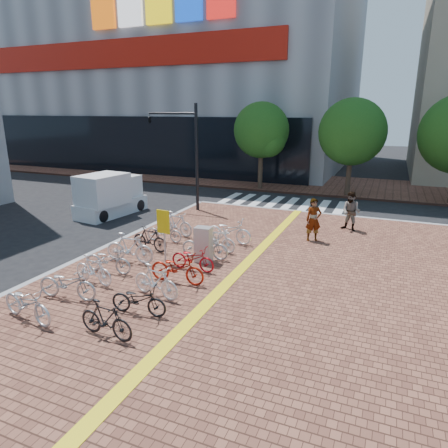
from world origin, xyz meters
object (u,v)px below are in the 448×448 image
at_px(bike_5, 150,239).
at_px(bike_14, 218,240).
at_px(box_truck, 110,195).
at_px(bike_0, 27,303).
at_px(bike_9, 139,300).
at_px(bike_8, 106,319).
at_px(utility_box, 204,244).
at_px(bike_15, 229,231).
at_px(pedestrian_a, 314,220).
at_px(bike_4, 130,248).
at_px(traffic_light_pole, 175,137).
at_px(yellow_sign, 163,226).
at_px(bike_11, 177,268).
at_px(bike_12, 193,258).
at_px(bike_2, 93,270).
at_px(bike_1, 67,283).
at_px(bike_3, 108,260).
at_px(bike_10, 156,281).
at_px(bike_13, 205,246).
at_px(bike_6, 164,232).
at_px(bike_7, 176,224).
at_px(pedestrian_b, 351,211).

height_order(bike_5, bike_14, bike_5).
relative_size(bike_14, box_truck, 0.38).
height_order(bike_0, bike_9, bike_0).
distance_m(bike_8, utility_box, 5.54).
height_order(bike_15, pedestrian_a, pedestrian_a).
bearing_deg(pedestrian_a, bike_4, -164.85).
distance_m(bike_8, pedestrian_a, 10.08).
relative_size(bike_4, bike_8, 1.17).
distance_m(bike_4, pedestrian_a, 7.67).
xyz_separation_m(bike_4, traffic_light_pole, (-2.62, 8.16, 3.40)).
height_order(bike_8, yellow_sign, yellow_sign).
distance_m(bike_4, traffic_light_pole, 9.22).
relative_size(bike_11, yellow_sign, 0.95).
distance_m(bike_12, box_truck, 9.70).
bearing_deg(bike_2, bike_11, -58.24).
height_order(bike_1, bike_3, bike_1).
relative_size(bike_1, bike_12, 1.13).
distance_m(bike_10, bike_13, 3.50).
bearing_deg(bike_8, bike_15, 3.45).
distance_m(bike_13, utility_box, 0.38).
bearing_deg(utility_box, bike_15, 88.87).
height_order(bike_14, bike_15, bike_15).
bearing_deg(bike_12, bike_6, 49.87).
height_order(utility_box, yellow_sign, yellow_sign).
xyz_separation_m(bike_6, bike_7, (0.02, 0.97, 0.11)).
xyz_separation_m(bike_0, bike_11, (2.46, 3.67, -0.00)).
height_order(bike_8, bike_9, bike_8).
bearing_deg(bike_7, bike_2, -169.27).
xyz_separation_m(bike_2, bike_3, (-0.14, 0.92, -0.02)).
xyz_separation_m(bike_8, bike_11, (0.02, 3.52, 0.01)).
bearing_deg(utility_box, box_truck, 149.20).
distance_m(bike_5, yellow_sign, 1.71).
height_order(bike_0, bike_5, bike_0).
height_order(bike_11, traffic_light_pole, traffic_light_pole).
bearing_deg(bike_7, utility_box, -124.19).
distance_m(bike_2, pedestrian_a, 9.12).
distance_m(bike_0, bike_1, 1.40).
distance_m(bike_10, yellow_sign, 2.96).
height_order(bike_0, bike_10, bike_10).
relative_size(bike_8, bike_15, 0.80).
xyz_separation_m(bike_14, traffic_light_pole, (-5.10, 5.82, 3.49)).
height_order(bike_8, pedestrian_b, pedestrian_b).
xyz_separation_m(bike_2, bike_10, (2.36, -0.04, 0.03)).
distance_m(bike_12, bike_14, 2.09).
height_order(bike_14, pedestrian_a, pedestrian_a).
relative_size(bike_7, traffic_light_pole, 0.31).
distance_m(bike_5, utility_box, 2.50).
height_order(bike_12, pedestrian_a, pedestrian_a).
bearing_deg(bike_8, utility_box, 3.80).
distance_m(bike_12, utility_box, 0.92).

